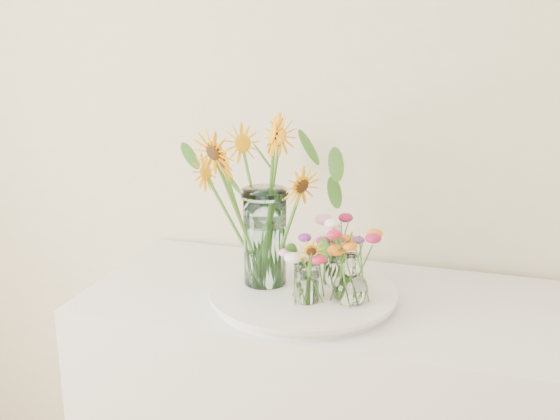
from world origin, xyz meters
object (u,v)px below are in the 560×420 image
object	(u,v)px
mason_jar	(265,238)
small_vase_b	(351,279)
small_vase_c	(334,266)
small_vase_a	(307,282)
tray	(303,296)

from	to	relation	value
mason_jar	small_vase_b	distance (m)	0.26
small_vase_b	small_vase_c	size ratio (longest dim) A/B	1.25
small_vase_a	tray	bearing A→B (deg)	112.28
mason_jar	small_vase_a	size ratio (longest dim) A/B	2.39
small_vase_b	small_vase_c	bearing A→B (deg)	120.57
tray	small_vase_c	bearing A→B (deg)	48.89
tray	small_vase_c	distance (m)	0.12
small_vase_a	small_vase_b	world-z (taller)	small_vase_b
tray	mason_jar	distance (m)	0.19
tray	mason_jar	xyz separation A→B (m)	(-0.11, 0.02, 0.15)
small_vase_b	mason_jar	bearing A→B (deg)	166.78
small_vase_b	small_vase_a	bearing A→B (deg)	-165.94
mason_jar	small_vase_a	xyz separation A→B (m)	(0.14, -0.08, -0.08)
tray	small_vase_a	xyz separation A→B (m)	(0.03, -0.06, 0.07)
mason_jar	small_vase_c	bearing A→B (deg)	17.42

